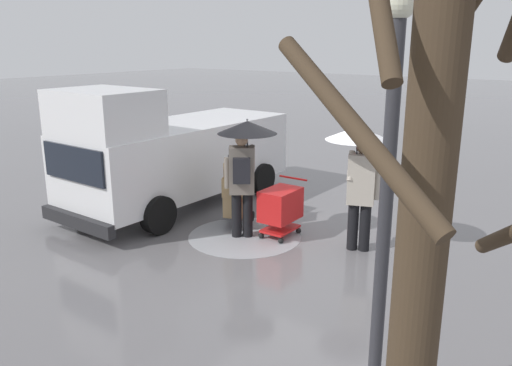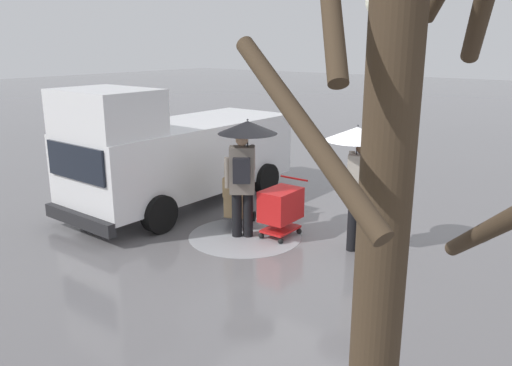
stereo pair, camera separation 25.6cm
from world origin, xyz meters
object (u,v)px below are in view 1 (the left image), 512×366
hand_dolly_boxes (236,189)px  pedestrian_pink_side (245,152)px  street_lamp (388,171)px  pedestrian_black_side (359,159)px  shopping_cart_vendor (281,206)px  cargo_van_parked_right (172,152)px  bare_tree_near (418,315)px

hand_dolly_boxes → pedestrian_pink_side: bearing=142.4°
street_lamp → hand_dolly_boxes: bearing=-38.0°
pedestrian_pink_side → pedestrian_black_side: bearing=-161.2°
shopping_cart_vendor → cargo_van_parked_right: bearing=-3.0°
pedestrian_black_side → street_lamp: street_lamp is taller
shopping_cart_vendor → bare_tree_near: 6.79m
hand_dolly_boxes → street_lamp: (-4.25, 3.32, 1.65)m
pedestrian_black_side → street_lamp: 4.13m
street_lamp → pedestrian_black_side: bearing=-62.1°
cargo_van_parked_right → pedestrian_black_side: (-4.21, -0.09, 0.39)m
pedestrian_pink_side → bare_tree_near: (-4.66, 4.73, 0.58)m
pedestrian_pink_side → shopping_cart_vendor: bearing=-141.3°
shopping_cart_vendor → pedestrian_pink_side: bearing=38.7°
bare_tree_near → street_lamp: size_ratio=1.09×
cargo_van_parked_right → shopping_cart_vendor: size_ratio=5.27×
bare_tree_near → hand_dolly_boxes: bearing=-44.8°
hand_dolly_boxes → bare_tree_near: 7.39m
bare_tree_near → pedestrian_black_side: bearing=-62.5°
pedestrian_pink_side → hand_dolly_boxes: bearing=-37.6°
shopping_cart_vendor → street_lamp: (-3.27, 3.34, 1.80)m
cargo_van_parked_right → hand_dolly_boxes: size_ratio=4.08×
cargo_van_parked_right → street_lamp: 7.14m
hand_dolly_boxes → pedestrian_black_side: pedestrian_black_side is taller
cargo_van_parked_right → hand_dolly_boxes: cargo_van_parked_right is taller
cargo_van_parked_right → pedestrian_pink_side: size_ratio=2.50×
pedestrian_black_side → bare_tree_near: (-2.79, 5.36, 0.58)m
pedestrian_black_side → street_lamp: (-1.90, 3.58, 0.80)m
shopping_cart_vendor → street_lamp: size_ratio=0.26×
pedestrian_pink_side → pedestrian_black_side: size_ratio=1.00×
bare_tree_near → street_lamp: bearing=-63.5°
pedestrian_pink_side → pedestrian_black_side: same height
cargo_van_parked_right → shopping_cart_vendor: cargo_van_parked_right is taller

